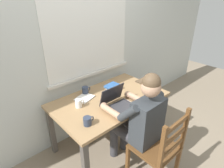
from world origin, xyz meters
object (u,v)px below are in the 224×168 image
object	(u,v)px
wooden_chair	(159,149)
computer_mouse	(135,98)
desk	(110,104)
coffee_mug_white	(79,103)
coffee_mug_dark	(88,121)
coffee_mug_spare	(85,90)
seated_person	(139,119)
book_stack_main	(113,87)
laptop	(117,102)

from	to	relation	value
wooden_chair	computer_mouse	bearing A→B (deg)	67.69
desk	computer_mouse	world-z (taller)	computer_mouse
coffee_mug_white	coffee_mug_dark	size ratio (longest dim) A/B	0.93
computer_mouse	coffee_mug_spare	world-z (taller)	coffee_mug_spare
wooden_chair	coffee_mug_dark	xyz separation A→B (m)	(-0.48, 0.54, 0.29)
wooden_chair	coffee_mug_white	xyz separation A→B (m)	(-0.37, 0.87, 0.30)
wooden_chair	coffee_mug_dark	size ratio (longest dim) A/B	7.88
desk	wooden_chair	xyz separation A→B (m)	(-0.02, -0.77, -0.16)
seated_person	book_stack_main	distance (m)	0.65
computer_mouse	coffee_mug_dark	world-z (taller)	coffee_mug_dark
wooden_chair	book_stack_main	world-z (taller)	wooden_chair
laptop	coffee_mug_spare	size ratio (longest dim) A/B	2.78
seated_person	laptop	size ratio (longest dim) A/B	3.79
desk	book_stack_main	size ratio (longest dim) A/B	6.74
laptop	computer_mouse	world-z (taller)	laptop
coffee_mug_dark	book_stack_main	distance (m)	0.75
computer_mouse	book_stack_main	bearing A→B (deg)	96.44
seated_person	wooden_chair	distance (m)	0.36
desk	coffee_mug_dark	world-z (taller)	coffee_mug_dark
desk	book_stack_main	xyz separation A→B (m)	(0.17, 0.13, 0.13)
desk	book_stack_main	distance (m)	0.25
wooden_chair	book_stack_main	size ratio (longest dim) A/B	4.61
desk	coffee_mug_dark	bearing A→B (deg)	-155.04
coffee_mug_dark	coffee_mug_white	bearing A→B (deg)	71.24
wooden_chair	laptop	xyz separation A→B (m)	(-0.04, 0.58, 0.30)
desk	wooden_chair	world-z (taller)	wooden_chair
laptop	coffee_mug_white	world-z (taller)	laptop
computer_mouse	book_stack_main	size ratio (longest dim) A/B	0.49
seated_person	coffee_mug_dark	world-z (taller)	seated_person
wooden_chair	coffee_mug_spare	xyz separation A→B (m)	(-0.14, 1.06, 0.30)
seated_person	book_stack_main	bearing A→B (deg)	73.24
seated_person	coffee_mug_dark	bearing A→B (deg)	151.12
laptop	coffee_mug_white	size ratio (longest dim) A/B	2.96
laptop	book_stack_main	distance (m)	0.39
coffee_mug_white	book_stack_main	bearing A→B (deg)	3.27
wooden_chair	laptop	distance (m)	0.66
laptop	coffee_mug_spare	bearing A→B (deg)	101.78
computer_mouse	book_stack_main	world-z (taller)	book_stack_main
seated_person	wooden_chair	xyz separation A→B (m)	(-0.00, -0.28, -0.22)
wooden_chair	computer_mouse	world-z (taller)	wooden_chair
coffee_mug_spare	desk	bearing A→B (deg)	-62.21
coffee_mug_dark	book_stack_main	size ratio (longest dim) A/B	0.58
computer_mouse	seated_person	bearing A→B (deg)	-129.91
wooden_chair	computer_mouse	xyz separation A→B (m)	(0.23, 0.55, 0.27)
computer_mouse	coffee_mug_dark	distance (m)	0.70
book_stack_main	wooden_chair	bearing A→B (deg)	-101.71
wooden_chair	laptop	bearing A→B (deg)	93.58
coffee_mug_dark	coffee_mug_spare	size ratio (longest dim) A/B	1.01
coffee_mug_spare	book_stack_main	distance (m)	0.36
seated_person	book_stack_main	size ratio (longest dim) A/B	6.09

